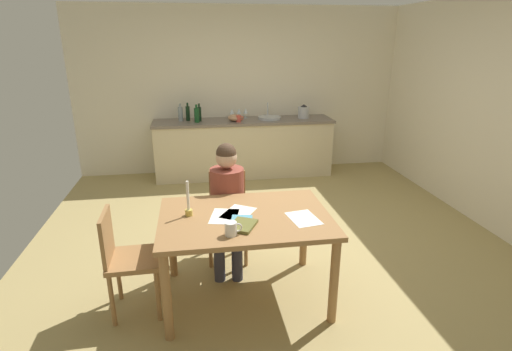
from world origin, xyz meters
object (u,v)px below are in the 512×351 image
Objects in this scene: dining_table at (245,227)px; person_seated at (227,198)px; teacup_on_counter at (239,118)px; stovetop_kettle at (304,112)px; wine_glass_near_sink at (246,111)px; coffee_mug at (231,229)px; book_cookery at (241,223)px; wine_glass_by_kettle at (239,111)px; bottle_wine_red at (197,115)px; sink_unit at (269,118)px; bottle_vinegar at (188,113)px; bottle_oil at (180,114)px; wine_glass_back_left at (232,112)px; candlestick at (188,206)px; book_magazine at (243,225)px; mixing_bowl at (235,118)px; chair_side_empty at (126,257)px; bottle_sauce at (199,114)px; chair_at_table at (228,211)px.

person_seated is (-0.09, 0.58, 0.02)m from dining_table.
teacup_on_counter is (0.31, 3.09, 0.29)m from dining_table.
wine_glass_near_sink is at bearing 170.65° from stovetop_kettle.
book_cookery is (0.09, 0.17, -0.04)m from coffee_mug.
book_cookery is at bearing -86.41° from person_seated.
book_cookery is 3.56m from wine_glass_by_kettle.
bottle_wine_red is at bearing -160.28° from wine_glass_by_kettle.
bottle_vinegar reaches higher than sink_unit.
person_seated is 2.60m from bottle_wine_red.
bottle_vinegar reaches higher than wine_glass_by_kettle.
bottle_oil is 0.90m from teacup_on_counter.
bottle_vinegar is 1.82m from stovetop_kettle.
sink_unit is at bearing -14.11° from wine_glass_back_left.
candlestick is 3.41m from sink_unit.
bottle_oil is (-0.57, 3.30, 0.35)m from dining_table.
wine_glass_by_kettle is (-0.11, 0.00, 0.00)m from wine_glass_near_sink.
wine_glass_by_kettle reaches higher than candlestick.
book_magazine is 3.31m from teacup_on_counter.
candlestick is 1.33× the size of stovetop_kettle.
mixing_bowl is 1.46× the size of wine_glass_by_kettle.
person_seated reaches higher than bottle_vinegar.
wine_glass_by_kettle is at bearing 180.00° from wine_glass_near_sink.
wine_glass_near_sink is at bearing 80.86° from coffee_mug.
chair_side_empty is 2.42× the size of sink_unit.
chair_side_empty is 3.46m from mixing_bowl.
bottle_sauce is at bearing -166.46° from wine_glass_by_kettle.
book_magazine is 2.06× the size of teacup_on_counter.
sink_unit is at bearing 68.33° from candlestick.
book_cookery is at bearing -107.75° from dining_table.
bottle_vinegar is 1.01× the size of bottle_wine_red.
stovetop_kettle is 1.43× the size of wine_glass_by_kettle.
candlestick reaches higher than teacup_on_counter.
chair_at_table is 3.73× the size of book_magazine.
candlestick reaches higher than chair_side_empty.
mixing_bowl is 1.46× the size of wine_glass_near_sink.
bottle_sauce is at bearing -179.73° from sink_unit.
wine_glass_near_sink is at bearing 0.00° from wine_glass_by_kettle.
book_cookery is 2.25× the size of teacup_on_counter.
person_seated is 4.50× the size of bottle_oil.
book_cookery is 1.13× the size of mixing_bowl.
sink_unit is 2.34× the size of wine_glass_near_sink.
bottle_wine_red reaches higher than bottle_oil.
sink_unit is 0.56m from stovetop_kettle.
chair_side_empty is 2.98× the size of candlestick.
book_cookery is 3.32m from bottle_wine_red.
sink_unit is at bearing -3.30° from bottle_vinegar.
wine_glass_back_left is at bearing 172.45° from stovetop_kettle.
coffee_mug reaches higher than book_magazine.
book_magazine is 3.72m from stovetop_kettle.
bottle_sauce is (-0.28, 3.24, 0.36)m from dining_table.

